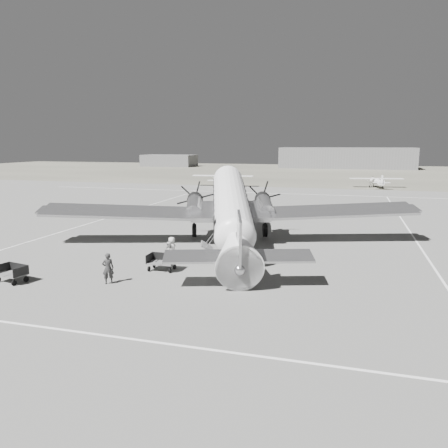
{
  "coord_description": "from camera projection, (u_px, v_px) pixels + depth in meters",
  "views": [
    {
      "loc": [
        6.59,
        -28.76,
        7.74
      ],
      "look_at": [
        -1.77,
        0.22,
        2.2
      ],
      "focal_mm": 35.0,
      "sensor_mm": 36.0,
      "label": 1
    }
  ],
  "objects": [
    {
      "name": "taxi_line_right",
      "position": [
        436.0,
        270.0,
        27.1
      ],
      "size": [
        0.15,
        80.0,
        0.01
      ],
      "primitive_type": "cube",
      "color": "silver",
      "rests_on": "ground"
    },
    {
      "name": "ground",
      "position": [
        248.0,
        257.0,
        30.37
      ],
      "size": [
        260.0,
        260.0,
        0.0
      ],
      "primitive_type": "plane",
      "color": "#61615E",
      "rests_on": "ground"
    },
    {
      "name": "dc3_airliner",
      "position": [
        231.0,
        211.0,
        32.43
      ],
      "size": [
        34.96,
        28.97,
        5.72
      ],
      "primitive_type": null,
      "rotation": [
        0.0,
        0.0,
        0.31
      ],
      "color": "#B1B1B4",
      "rests_on": "ground"
    },
    {
      "name": "light_plane_right",
      "position": [
        377.0,
        182.0,
        78.29
      ],
      "size": [
        10.65,
        9.24,
        1.95
      ],
      "primitive_type": null,
      "rotation": [
        0.0,
        0.0,
        0.19
      ],
      "color": "white",
      "rests_on": "ground"
    },
    {
      "name": "baggage_cart_near",
      "position": [
        162.0,
        262.0,
        27.06
      ],
      "size": [
        1.84,
        1.32,
        1.02
      ],
      "primitive_type": null,
      "rotation": [
        0.0,
        0.0,
        0.03
      ],
      "color": "#585858",
      "rests_on": "ground"
    },
    {
      "name": "ground_crew",
      "position": [
        108.0,
        268.0,
        24.41
      ],
      "size": [
        0.77,
        0.71,
        1.77
      ],
      "primitive_type": "imported",
      "rotation": [
        0.0,
        0.0,
        3.74
      ],
      "color": "#282828",
      "rests_on": "ground"
    },
    {
      "name": "light_plane_left",
      "position": [
        222.0,
        180.0,
        80.42
      ],
      "size": [
        12.09,
        10.12,
        2.36
      ],
      "primitive_type": null,
      "rotation": [
        0.0,
        0.0,
        0.08
      ],
      "color": "white",
      "rests_on": "ground"
    },
    {
      "name": "taxi_line_horizon",
      "position": [
        305.0,
        194.0,
        68.17
      ],
      "size": [
        90.0,
        0.15,
        0.01
      ],
      "primitive_type": "cube",
      "color": "silver",
      "rests_on": "ground"
    },
    {
      "name": "grass_infield",
      "position": [
        325.0,
        173.0,
        120.15
      ],
      "size": [
        260.0,
        90.0,
        0.01
      ],
      "primitive_type": "cube",
      "color": "#686558",
      "rests_on": "ground"
    },
    {
      "name": "hangar_main",
      "position": [
        346.0,
        158.0,
        141.82
      ],
      "size": [
        42.0,
        14.0,
        6.6
      ],
      "color": "#5C5C5C",
      "rests_on": "ground"
    },
    {
      "name": "baggage_cart_far",
      "position": [
        12.0,
        274.0,
        24.75
      ],
      "size": [
        1.96,
        1.56,
        0.99
      ],
      "primitive_type": null,
      "rotation": [
        0.0,
        0.0,
        -0.2
      ],
      "color": "#585858",
      "rests_on": "ground"
    },
    {
      "name": "ramp_agent",
      "position": [
        170.0,
        253.0,
        28.2
      ],
      "size": [
        0.66,
        0.81,
        1.56
      ],
      "primitive_type": "imported",
      "rotation": [
        0.0,
        0.0,
        1.66
      ],
      "color": "#B3B3B1",
      "rests_on": "ground"
    },
    {
      "name": "passenger",
      "position": [
        172.0,
        249.0,
        29.2
      ],
      "size": [
        0.63,
        0.86,
        1.64
      ],
      "primitive_type": "imported",
      "rotation": [
        0.0,
        0.0,
        1.71
      ],
      "color": "silver",
      "rests_on": "ground"
    },
    {
      "name": "shed_secondary",
      "position": [
        169.0,
        161.0,
        153.68
      ],
      "size": [
        18.0,
        10.0,
        4.0
      ],
      "primitive_type": "cube",
      "color": "#585858",
      "rests_on": "ground"
    },
    {
      "name": "taxi_line_left",
      "position": [
        99.0,
        221.0,
        44.73
      ],
      "size": [
        0.15,
        60.0,
        0.01
      ],
      "primitive_type": "cube",
      "color": "silver",
      "rests_on": "ground"
    },
    {
      "name": "taxi_line_near",
      "position": [
        167.0,
        344.0,
        17.14
      ],
      "size": [
        60.0,
        0.15,
        0.01
      ],
      "primitive_type": "cube",
      "color": "silver",
      "rests_on": "ground"
    }
  ]
}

